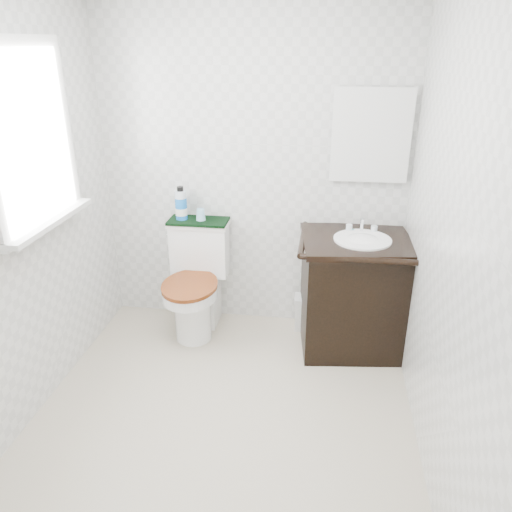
% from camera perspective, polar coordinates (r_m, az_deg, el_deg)
% --- Properties ---
extents(floor, '(2.40, 2.40, 0.00)m').
position_cam_1_polar(floor, '(3.07, -3.87, -17.99)').
color(floor, '#B3A890').
rests_on(floor, ground).
extents(wall_back, '(2.40, 0.00, 2.40)m').
position_cam_1_polar(wall_back, '(3.59, -0.42, 10.01)').
color(wall_back, silver).
rests_on(wall_back, ground).
extents(wall_front, '(2.40, 0.00, 2.40)m').
position_cam_1_polar(wall_front, '(1.43, -15.26, -12.71)').
color(wall_front, silver).
rests_on(wall_front, ground).
extents(wall_left, '(0.00, 2.40, 2.40)m').
position_cam_1_polar(wall_left, '(2.89, -26.46, 4.28)').
color(wall_left, silver).
rests_on(wall_left, ground).
extents(wall_right, '(0.00, 2.40, 2.40)m').
position_cam_1_polar(wall_right, '(2.46, 21.23, 2.14)').
color(wall_right, silver).
rests_on(wall_right, ground).
extents(window, '(0.02, 0.70, 0.90)m').
position_cam_1_polar(window, '(3.00, -24.57, 12.18)').
color(window, white).
rests_on(window, wall_left).
extents(mirror, '(0.50, 0.02, 0.60)m').
position_cam_1_polar(mirror, '(3.48, 13.02, 13.24)').
color(mirror, silver).
rests_on(mirror, wall_back).
extents(toilet, '(0.44, 0.63, 0.81)m').
position_cam_1_polar(toilet, '(3.73, -6.76, -3.38)').
color(toilet, white).
rests_on(toilet, floor).
extents(vanity, '(0.79, 0.70, 0.92)m').
position_cam_1_polar(vanity, '(3.54, 11.07, -3.88)').
color(vanity, black).
rests_on(vanity, floor).
extents(trash_bin, '(0.19, 0.15, 0.27)m').
position_cam_1_polar(trash_bin, '(3.82, 5.77, -6.42)').
color(trash_bin, silver).
rests_on(trash_bin, floor).
extents(towel, '(0.43, 0.22, 0.02)m').
position_cam_1_polar(towel, '(3.66, -6.62, 4.00)').
color(towel, black).
rests_on(towel, toilet).
extents(mouthwash_bottle, '(0.08, 0.08, 0.24)m').
position_cam_1_polar(mouthwash_bottle, '(3.66, -8.56, 5.86)').
color(mouthwash_bottle, blue).
rests_on(mouthwash_bottle, towel).
extents(cup, '(0.07, 0.07, 0.08)m').
position_cam_1_polar(cup, '(3.64, -6.34, 4.74)').
color(cup, '#87C0DD').
rests_on(cup, towel).
extents(soap_bar, '(0.06, 0.04, 0.02)m').
position_cam_1_polar(soap_bar, '(3.51, 10.79, 2.95)').
color(soap_bar, '#187777').
rests_on(soap_bar, vanity).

